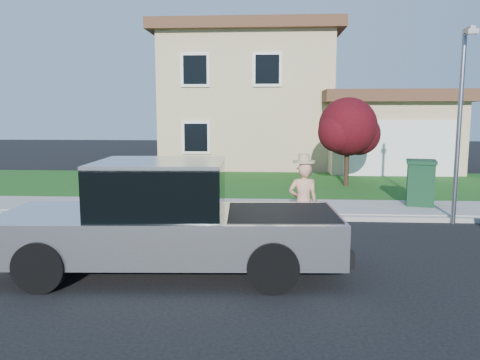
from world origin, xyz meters
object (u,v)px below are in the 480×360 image
pickup_truck (168,221)px  woman (303,201)px  ornamental_tree (349,130)px  street_lamp (460,115)px  trash_bin (420,182)px

pickup_truck → woman: bearing=36.7°
woman → ornamental_tree: size_ratio=0.59×
ornamental_tree → woman: bearing=-105.8°
ornamental_tree → street_lamp: street_lamp is taller
trash_bin → street_lamp: 2.49m
ornamental_tree → trash_bin: size_ratio=2.53×
woman → street_lamp: (3.75, 1.90, 1.73)m
pickup_truck → trash_bin: pickup_truck is taller
ornamental_tree → trash_bin: 4.25m
street_lamp → woman: bearing=-150.8°
trash_bin → street_lamp: size_ratio=0.27×
street_lamp → pickup_truck: bearing=-145.3°
woman → trash_bin: bearing=-137.2°
woman → pickup_truck: bearing=36.7°
ornamental_tree → trash_bin: bearing=-70.3°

